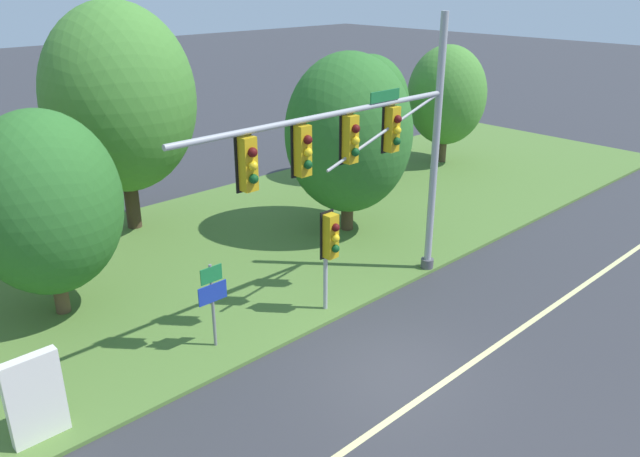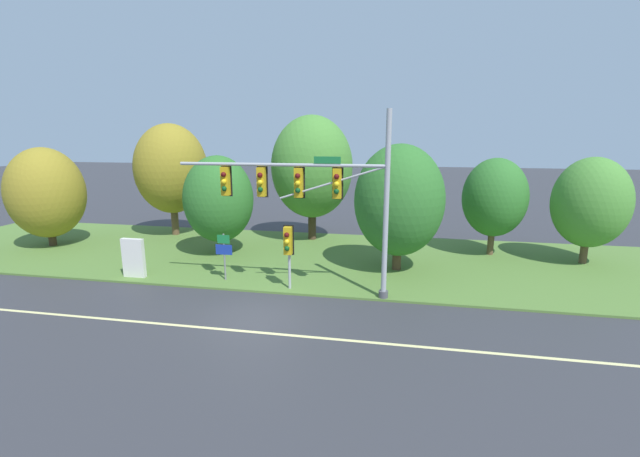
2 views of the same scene
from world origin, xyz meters
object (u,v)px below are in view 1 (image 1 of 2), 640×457
(pedestrian_signal_near_kerb, at_px, (330,241))
(tree_mid_verge, at_px, (120,99))
(traffic_signal_mast, at_px, (368,147))
(route_sign_post, at_px, (212,295))
(info_kiosk, at_px, (35,399))
(tree_tall_centre, at_px, (349,134))
(tree_furthest_back, at_px, (447,95))
(tree_right_far, at_px, (369,105))
(tree_behind_signpost, at_px, (45,204))

(pedestrian_signal_near_kerb, bearing_deg, tree_mid_verge, 95.49)
(traffic_signal_mast, xyz_separation_m, pedestrian_signal_near_kerb, (-1.21, 0.17, -2.38))
(route_sign_post, height_order, info_kiosk, route_sign_post)
(pedestrian_signal_near_kerb, xyz_separation_m, route_sign_post, (-3.30, 0.71, -0.65))
(route_sign_post, xyz_separation_m, tree_tall_centre, (7.96, 3.17, 2.11))
(tree_furthest_back, bearing_deg, tree_tall_centre, -163.11)
(traffic_signal_mast, height_order, route_sign_post, traffic_signal_mast)
(pedestrian_signal_near_kerb, relative_size, tree_right_far, 0.53)
(tree_right_far, relative_size, info_kiosk, 2.90)
(tree_behind_signpost, relative_size, tree_tall_centre, 0.89)
(tree_mid_verge, bearing_deg, tree_behind_signpost, -135.66)
(info_kiosk, bearing_deg, traffic_signal_mast, -2.98)
(tree_behind_signpost, distance_m, info_kiosk, 5.74)
(tree_tall_centre, distance_m, tree_furthest_back, 10.27)
(route_sign_post, relative_size, info_kiosk, 1.18)
(tree_mid_verge, bearing_deg, info_kiosk, -127.02)
(pedestrian_signal_near_kerb, distance_m, tree_furthest_back, 16.07)
(traffic_signal_mast, bearing_deg, route_sign_post, 169.04)
(pedestrian_signal_near_kerb, xyz_separation_m, tree_furthest_back, (14.48, 6.86, 1.18))
(tree_mid_verge, relative_size, tree_right_far, 1.45)
(traffic_signal_mast, relative_size, tree_behind_signpost, 1.61)
(tree_mid_verge, relative_size, info_kiosk, 4.19)
(tree_furthest_back, distance_m, info_kiosk, 23.32)
(route_sign_post, relative_size, tree_furthest_back, 0.40)
(tree_tall_centre, bearing_deg, tree_behind_signpost, 173.48)
(tree_tall_centre, relative_size, tree_furthest_back, 1.12)
(pedestrian_signal_near_kerb, xyz_separation_m, tree_tall_centre, (4.66, 3.88, 1.46))
(route_sign_post, distance_m, tree_tall_centre, 8.83)
(tree_behind_signpost, xyz_separation_m, tree_tall_centre, (10.05, -1.15, 0.38))
(tree_right_far, bearing_deg, pedestrian_signal_near_kerb, -142.13)
(tree_behind_signpost, bearing_deg, traffic_signal_mast, -38.19)
(pedestrian_signal_near_kerb, height_order, info_kiosk, pedestrian_signal_near_kerb)
(tree_right_far, height_order, info_kiosk, tree_right_far)
(pedestrian_signal_near_kerb, bearing_deg, route_sign_post, 167.92)
(tree_behind_signpost, height_order, info_kiosk, tree_behind_signpost)
(tree_right_far, bearing_deg, tree_mid_verge, 171.01)
(tree_mid_verge, xyz_separation_m, tree_right_far, (10.81, -1.71, -1.41))
(pedestrian_signal_near_kerb, height_order, tree_furthest_back, tree_furthest_back)
(traffic_signal_mast, relative_size, info_kiosk, 4.78)
(tree_right_far, bearing_deg, tree_behind_signpost, -170.09)
(traffic_signal_mast, bearing_deg, tree_tall_centre, 49.57)
(traffic_signal_mast, distance_m, pedestrian_signal_near_kerb, 2.68)
(pedestrian_signal_near_kerb, distance_m, tree_right_far, 12.61)
(pedestrian_signal_near_kerb, bearing_deg, tree_right_far, 37.87)
(tree_mid_verge, distance_m, info_kiosk, 12.02)
(tree_behind_signpost, height_order, tree_tall_centre, tree_tall_centre)
(tree_right_far, relative_size, tree_furthest_back, 0.97)
(tree_behind_signpost, relative_size, tree_mid_verge, 0.71)
(tree_right_far, bearing_deg, tree_tall_centre, -143.93)
(route_sign_post, distance_m, info_kiosk, 4.52)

